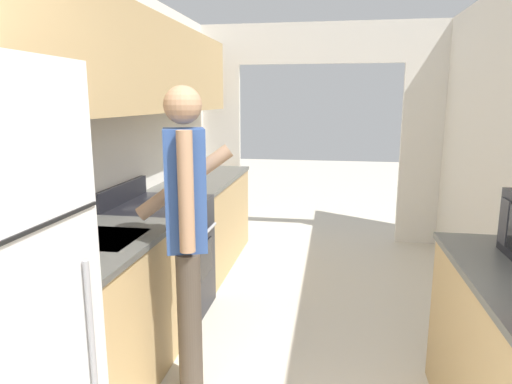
% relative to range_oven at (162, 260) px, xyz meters
% --- Properties ---
extents(wall_left, '(0.38, 7.11, 2.50)m').
position_rel_range_oven_xyz_m(wall_left, '(-0.26, -0.32, 1.08)').
color(wall_left, white).
rests_on(wall_left, ground_plane).
extents(wall_far_with_doorway, '(3.17, 0.06, 2.50)m').
position_rel_range_oven_xyz_m(wall_far_with_doorway, '(1.07, 2.27, 1.01)').
color(wall_far_with_doorway, white).
rests_on(wall_far_with_doorway, ground_plane).
extents(counter_left, '(0.62, 3.61, 0.89)m').
position_rel_range_oven_xyz_m(counter_left, '(-0.01, 0.25, -0.00)').
color(counter_left, tan).
rests_on(counter_left, ground_plane).
extents(range_oven, '(0.66, 0.78, 1.03)m').
position_rel_range_oven_xyz_m(range_oven, '(0.00, 0.00, 0.00)').
color(range_oven, black).
rests_on(range_oven, ground_plane).
extents(person, '(0.54, 0.45, 1.72)m').
position_rel_range_oven_xyz_m(person, '(0.49, -0.86, 0.48)').
color(person, '#4C4238').
rests_on(person, ground_plane).
extents(knife, '(0.12, 0.35, 0.02)m').
position_rel_range_oven_xyz_m(knife, '(-0.07, 0.69, 0.45)').
color(knife, '#B7B7BC').
rests_on(knife, counter_left).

